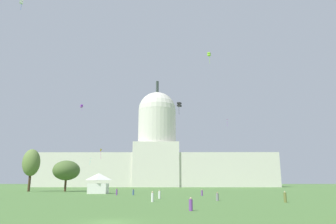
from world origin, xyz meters
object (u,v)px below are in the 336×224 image
at_px(person_grey_back_right, 217,197).
at_px(person_white_lawn_far_left, 159,195).
at_px(person_purple_edge_west, 117,192).
at_px(kite_cyan_low, 90,159).
at_px(tree_west_near, 66,170).
at_px(kite_black_mid, 179,105).
at_px(event_tent, 98,183).
at_px(person_purple_back_center, 202,193).
at_px(person_olive_mid_center, 285,197).
at_px(tree_west_mid, 31,163).
at_px(kite_violet_high, 82,106).
at_px(person_purple_deep_crowd, 191,205).
at_px(person_denim_near_tent, 133,192).
at_px(capitol_building, 157,157).
at_px(kite_magenta_high, 227,121).
at_px(kite_gold_low, 101,151).
at_px(kite_white_high, 21,2).
at_px(kite_lime_high, 209,54).
at_px(person_white_mid_left, 152,197).

bearing_deg(person_grey_back_right, person_white_lawn_far_left, 72.13).
xyz_separation_m(person_purple_edge_west, kite_cyan_low, (-26.07, 72.54, 13.14)).
distance_m(person_purple_edge_west, kite_cyan_low, 78.19).
height_order(tree_west_near, kite_black_mid, kite_black_mid).
distance_m(event_tent, person_purple_back_center, 31.04).
relative_size(person_olive_mid_center, person_white_lawn_far_left, 1.06).
distance_m(tree_west_mid, person_olive_mid_center, 87.47).
relative_size(person_olive_mid_center, person_purple_edge_west, 1.08).
bearing_deg(person_purple_edge_west, kite_violet_high, -0.35).
relative_size(tree_west_mid, person_purple_edge_west, 8.78).
xyz_separation_m(person_purple_deep_crowd, kite_cyan_low, (-41.97, 114.68, 13.20)).
relative_size(person_denim_near_tent, kite_cyan_low, 0.52).
height_order(capitol_building, person_purple_back_center, capitol_building).
bearing_deg(person_denim_near_tent, tree_west_near, -39.96).
relative_size(kite_black_mid, kite_magenta_high, 1.01).
bearing_deg(person_denim_near_tent, tree_west_mid, -29.18).
xyz_separation_m(tree_west_near, kite_magenta_high, (66.07, 54.96, 28.13)).
relative_size(person_grey_back_right, person_denim_near_tent, 0.94).
height_order(kite_gold_low, kite_magenta_high, kite_magenta_high).
relative_size(person_white_lawn_far_left, kite_cyan_low, 0.55).
distance_m(person_olive_mid_center, person_white_lawn_far_left, 23.97).
bearing_deg(person_purple_deep_crowd, kite_white_high, 172.63).
xyz_separation_m(capitol_building, tree_west_mid, (-39.44, -90.87, -8.87)).
height_order(tree_west_near, person_purple_back_center, tree_west_near).
bearing_deg(person_purple_deep_crowd, kite_black_mid, 123.82).
bearing_deg(person_purple_deep_crowd, person_denim_near_tent, 139.52).
xyz_separation_m(kite_violet_high, kite_magenta_high, (73.98, 15.47, -4.38)).
bearing_deg(kite_gold_low, kite_cyan_low, 84.46).
distance_m(person_olive_mid_center, kite_lime_high, 55.25).
xyz_separation_m(person_purple_deep_crowd, person_denim_near_tent, (-11.73, 42.18, 0.03)).
relative_size(person_purple_deep_crowd, kite_gold_low, 0.36).
distance_m(tree_west_near, person_white_lawn_far_left, 55.56).
xyz_separation_m(capitol_building, person_white_lawn_far_left, (6.66, -134.72, -17.77)).
bearing_deg(tree_west_mid, kite_magenta_high, 34.95).
relative_size(person_purple_edge_west, kite_black_mid, 0.46).
xyz_separation_m(person_olive_mid_center, kite_lime_high, (-6.87, 36.62, 40.79)).
height_order(person_white_lawn_far_left, kite_lime_high, kite_lime_high).
distance_m(person_olive_mid_center, person_white_mid_left, 21.82).
xyz_separation_m(person_grey_back_right, kite_cyan_low, (-47.89, 95.53, 13.23)).
height_order(event_tent, kite_white_high, kite_white_high).
distance_m(tree_west_near, person_olive_mid_center, 78.02).
relative_size(person_olive_mid_center, person_grey_back_right, 1.18).
height_order(tree_west_near, kite_magenta_high, kite_magenta_high).
bearing_deg(kite_black_mid, person_purple_deep_crowd, 25.61).
bearing_deg(person_purple_deep_crowd, kite_gold_low, 143.14).
height_order(person_denim_near_tent, kite_magenta_high, kite_magenta_high).
height_order(person_grey_back_right, kite_cyan_low, kite_cyan_low).
relative_size(tree_west_near, kite_black_mid, 3.49).
bearing_deg(person_purple_back_center, person_grey_back_right, 97.47).
height_order(person_olive_mid_center, kite_black_mid, kite_black_mid).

